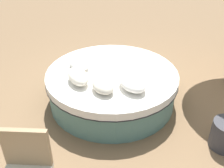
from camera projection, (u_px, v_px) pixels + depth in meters
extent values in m
plane|color=brown|center=(112.00, 100.00, 4.80)|extent=(16.00, 16.00, 0.00)
cylinder|color=#4C726B|center=(112.00, 90.00, 4.68)|extent=(2.18, 2.18, 0.46)
cylinder|color=black|center=(112.00, 79.00, 4.56)|extent=(2.26, 2.26, 0.02)
cylinder|color=silver|center=(112.00, 76.00, 4.52)|extent=(2.25, 2.25, 0.13)
ellipsoid|color=white|center=(79.00, 64.00, 4.58)|extent=(0.48, 0.31, 0.16)
ellipsoid|color=silver|center=(78.00, 76.00, 4.17)|extent=(0.52, 0.29, 0.21)
ellipsoid|color=beige|center=(103.00, 86.00, 3.97)|extent=(0.44, 0.31, 0.18)
ellipsoid|color=white|center=(132.00, 83.00, 4.02)|extent=(0.53, 0.37, 0.21)
cube|color=#997A56|center=(26.00, 147.00, 2.85)|extent=(0.30, 0.49, 0.50)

